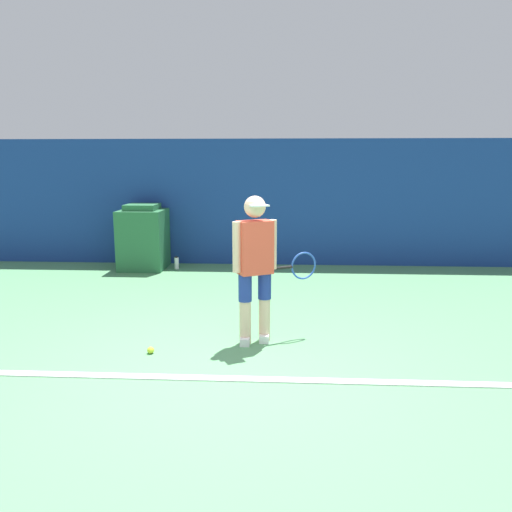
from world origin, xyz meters
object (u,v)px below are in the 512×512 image
tennis_player (256,263)px  tennis_ball (151,350)px  water_bottle (177,263)px  covered_chair (143,238)px

tennis_player → tennis_ball: 1.36m
tennis_player → water_bottle: (-1.60, 3.50, -0.74)m
tennis_player → water_bottle: bearing=87.3°
tennis_ball → covered_chair: bearing=106.4°
covered_chair → water_bottle: 0.73m
tennis_ball → covered_chair: size_ratio=0.06×
tennis_player → tennis_ball: tennis_player is taller
covered_chair → tennis_ball: bearing=-73.6°
tennis_ball → covered_chair: 4.11m
tennis_ball → water_bottle: bearing=98.4°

